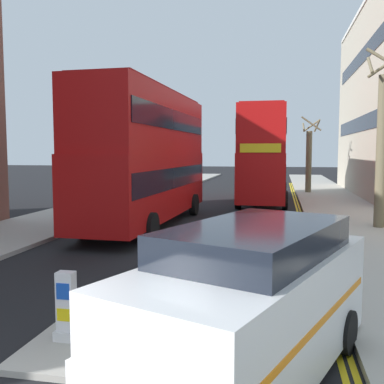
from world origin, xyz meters
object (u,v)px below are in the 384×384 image
double_decker_bus_away (147,154)px  double_decker_bus_oncoming (264,153)px  taxi_minivan (249,304)px  keep_left_bollard (66,309)px

double_decker_bus_away → double_decker_bus_oncoming: size_ratio=1.01×
double_decker_bus_oncoming → taxi_minivan: (0.59, -21.50, -1.96)m
keep_left_bollard → taxi_minivan: size_ratio=0.22×
keep_left_bollard → taxi_minivan: taxi_minivan is taller
taxi_minivan → double_decker_bus_oncoming: bearing=91.6°
keep_left_bollard → taxi_minivan: (2.93, -0.52, 0.46)m
taxi_minivan → double_decker_bus_away: bearing=113.0°
double_decker_bus_away → double_decker_bus_oncoming: (4.50, 9.51, 0.00)m
double_decker_bus_away → taxi_minivan: size_ratio=2.11×
keep_left_bollard → double_decker_bus_oncoming: bearing=83.6°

